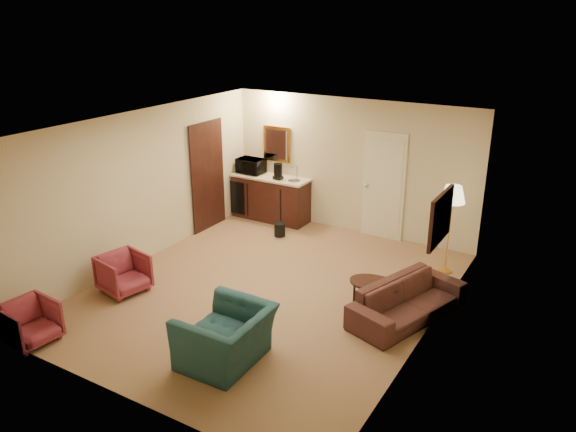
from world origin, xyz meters
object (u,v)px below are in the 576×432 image
(floor_lamp, at_px, (449,230))
(coffee_maker, at_px, (278,171))
(sofa, at_px, (408,295))
(rose_chair_near, at_px, (123,272))
(microwave, at_px, (251,164))
(teal_armchair, at_px, (225,328))
(coffee_table, at_px, (374,296))
(waste_bin, at_px, (280,230))
(rose_chair_far, at_px, (30,321))
(wetbar_cabinet, at_px, (271,198))

(floor_lamp, relative_size, coffee_maker, 4.68)
(sofa, bearing_deg, coffee_maker, 75.65)
(rose_chair_near, height_order, microwave, microwave)
(teal_armchair, xyz_separation_m, floor_lamp, (1.63, 3.93, 0.28))
(rose_chair_near, bearing_deg, microwave, 15.19)
(coffee_maker, bearing_deg, teal_armchair, -79.63)
(coffee_table, relative_size, coffee_maker, 2.35)
(microwave, bearing_deg, waste_bin, -31.30)
(waste_bin, relative_size, microwave, 0.48)
(microwave, distance_m, coffee_maker, 0.73)
(rose_chair_near, relative_size, rose_chair_far, 1.07)
(teal_armchair, height_order, floor_lamp, floor_lamp)
(rose_chair_far, relative_size, floor_lamp, 0.42)
(coffee_table, xyz_separation_m, waste_bin, (-2.65, 1.71, -0.09))
(teal_armchair, relative_size, rose_chair_far, 1.71)
(rose_chair_near, relative_size, microwave, 1.22)
(teal_armchair, bearing_deg, rose_chair_near, -106.80)
(coffee_table, xyz_separation_m, microwave, (-3.80, 2.45, 0.89))
(rose_chair_near, relative_size, waste_bin, 2.53)
(sofa, height_order, teal_armchair, teal_armchair)
(coffee_maker, bearing_deg, rose_chair_far, -108.51)
(floor_lamp, height_order, waste_bin, floor_lamp)
(sofa, xyz_separation_m, coffee_maker, (-3.58, 2.34, 0.72))
(rose_chair_near, distance_m, waste_bin, 3.29)
(wetbar_cabinet, xyz_separation_m, coffee_maker, (0.22, -0.07, 0.62))
(sofa, relative_size, waste_bin, 7.03)
(rose_chair_far, height_order, coffee_maker, coffee_maker)
(sofa, height_order, waste_bin, sofa)
(waste_bin, xyz_separation_m, microwave, (-1.15, 0.74, 0.97))
(wetbar_cabinet, relative_size, coffee_maker, 5.08)
(sofa, distance_m, waste_bin, 3.58)
(sofa, relative_size, floor_lamp, 1.24)
(teal_armchair, distance_m, rose_chair_near, 2.57)
(microwave, height_order, coffee_maker, microwave)
(teal_armchair, bearing_deg, rose_chair_far, -70.07)
(rose_chair_near, xyz_separation_m, rose_chair_far, (0.00, -1.64, -0.02))
(rose_chair_near, distance_m, microwave, 3.98)
(floor_lamp, height_order, coffee_maker, floor_lamp)
(rose_chair_near, height_order, coffee_table, rose_chair_near)
(rose_chair_far, xyz_separation_m, coffee_maker, (0.47, 5.45, 0.77))
(sofa, bearing_deg, microwave, 79.32)
(teal_armchair, relative_size, rose_chair_near, 1.61)
(teal_armchair, height_order, coffee_maker, coffee_maker)
(sofa, height_order, rose_chair_near, sofa)
(floor_lamp, xyz_separation_m, coffee_maker, (-3.63, 0.57, 0.33))
(sofa, relative_size, teal_armchair, 1.73)
(teal_armchair, distance_m, rose_chair_far, 2.65)
(rose_chair_near, xyz_separation_m, floor_lamp, (4.10, 3.23, 0.42))
(floor_lamp, bearing_deg, teal_armchair, -112.56)
(sofa, distance_m, coffee_maker, 4.33)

